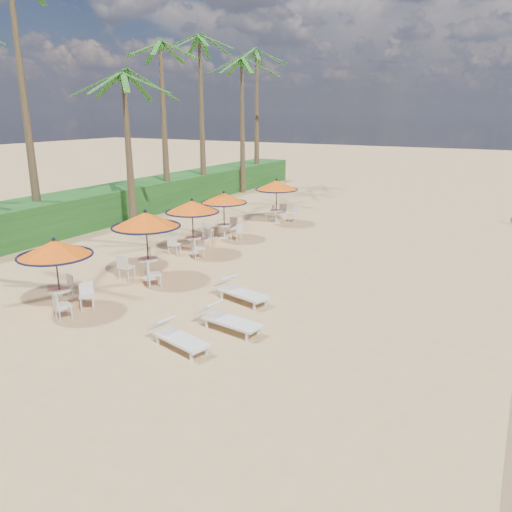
{
  "coord_description": "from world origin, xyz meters",
  "views": [
    {
      "loc": [
        7.42,
        -9.9,
        5.99
      ],
      "look_at": [
        -0.5,
        4.52,
        1.2
      ],
      "focal_mm": 35.0,
      "sensor_mm": 36.0,
      "label": 1
    }
  ],
  "objects_px": {
    "lounger_mid": "(226,318)",
    "station_4": "(277,190)",
    "station_0": "(57,257)",
    "station_2": "(192,213)",
    "lounger_far": "(239,290)",
    "lounger_near": "(176,335)",
    "station_1": "(145,228)",
    "station_3": "(224,204)"
  },
  "relations": [
    {
      "from": "station_1",
      "to": "lounger_near",
      "type": "distance_m",
      "value": 6.12
    },
    {
      "from": "station_4",
      "to": "lounger_far",
      "type": "distance_m",
      "value": 12.13
    },
    {
      "from": "lounger_near",
      "to": "lounger_mid",
      "type": "height_order",
      "value": "lounger_mid"
    },
    {
      "from": "station_2",
      "to": "station_4",
      "type": "bearing_deg",
      "value": 86.68
    },
    {
      "from": "station_0",
      "to": "lounger_mid",
      "type": "xyz_separation_m",
      "value": [
        5.24,
        1.23,
        -1.37
      ]
    },
    {
      "from": "station_0",
      "to": "station_3",
      "type": "distance_m",
      "value": 10.23
    },
    {
      "from": "station_2",
      "to": "lounger_mid",
      "type": "distance_m",
      "value": 8.29
    },
    {
      "from": "lounger_near",
      "to": "lounger_mid",
      "type": "bearing_deg",
      "value": 84.98
    },
    {
      "from": "station_0",
      "to": "lounger_far",
      "type": "relative_size",
      "value": 1.07
    },
    {
      "from": "station_1",
      "to": "station_4",
      "type": "distance_m",
      "value": 11.0
    },
    {
      "from": "station_0",
      "to": "lounger_mid",
      "type": "relative_size",
      "value": 1.1
    },
    {
      "from": "station_0",
      "to": "lounger_mid",
      "type": "distance_m",
      "value": 5.56
    },
    {
      "from": "station_4",
      "to": "station_0",
      "type": "bearing_deg",
      "value": -90.73
    },
    {
      "from": "station_2",
      "to": "station_3",
      "type": "height_order",
      "value": "station_2"
    },
    {
      "from": "lounger_mid",
      "to": "station_4",
      "type": "bearing_deg",
      "value": 118.72
    },
    {
      "from": "station_0",
      "to": "lounger_far",
      "type": "distance_m",
      "value": 5.7
    },
    {
      "from": "station_3",
      "to": "lounger_far",
      "type": "height_order",
      "value": "station_3"
    },
    {
      "from": "station_2",
      "to": "lounger_mid",
      "type": "bearing_deg",
      "value": -47.83
    },
    {
      "from": "station_1",
      "to": "station_3",
      "type": "bearing_deg",
      "value": 96.86
    },
    {
      "from": "station_0",
      "to": "station_2",
      "type": "xyz_separation_m",
      "value": [
        -0.24,
        7.28,
        0.05
      ]
    },
    {
      "from": "station_2",
      "to": "lounger_near",
      "type": "distance_m",
      "value": 9.18
    },
    {
      "from": "lounger_far",
      "to": "lounger_near",
      "type": "bearing_deg",
      "value": -70.76
    },
    {
      "from": "lounger_near",
      "to": "station_2",
      "type": "bearing_deg",
      "value": 137.41
    },
    {
      "from": "station_2",
      "to": "station_4",
      "type": "xyz_separation_m",
      "value": [
        0.43,
        7.35,
        0.03
      ]
    },
    {
      "from": "station_3",
      "to": "lounger_far",
      "type": "distance_m",
      "value": 8.53
    },
    {
      "from": "station_4",
      "to": "lounger_mid",
      "type": "xyz_separation_m",
      "value": [
        5.05,
        -13.4,
        -1.46
      ]
    },
    {
      "from": "station_3",
      "to": "station_4",
      "type": "distance_m",
      "value": 4.47
    },
    {
      "from": "station_3",
      "to": "lounger_near",
      "type": "height_order",
      "value": "station_3"
    },
    {
      "from": "station_3",
      "to": "lounger_mid",
      "type": "distance_m",
      "value": 10.74
    },
    {
      "from": "lounger_far",
      "to": "station_0",
      "type": "bearing_deg",
      "value": -127.88
    },
    {
      "from": "station_3",
      "to": "station_1",
      "type": "bearing_deg",
      "value": -83.14
    },
    {
      "from": "station_2",
      "to": "station_1",
      "type": "bearing_deg",
      "value": -81.46
    },
    {
      "from": "station_2",
      "to": "lounger_far",
      "type": "relative_size",
      "value": 1.1
    },
    {
      "from": "station_3",
      "to": "station_4",
      "type": "bearing_deg",
      "value": 81.35
    },
    {
      "from": "lounger_far",
      "to": "station_1",
      "type": "bearing_deg",
      "value": -169.2
    },
    {
      "from": "station_0",
      "to": "station_1",
      "type": "distance_m",
      "value": 3.66
    },
    {
      "from": "station_0",
      "to": "lounger_far",
      "type": "bearing_deg",
      "value": 37.35
    },
    {
      "from": "station_3",
      "to": "station_4",
      "type": "height_order",
      "value": "station_4"
    },
    {
      "from": "station_1",
      "to": "lounger_far",
      "type": "distance_m",
      "value": 4.39
    },
    {
      "from": "station_1",
      "to": "station_4",
      "type": "xyz_separation_m",
      "value": [
        -0.12,
        11.0,
        -0.11
      ]
    },
    {
      "from": "station_3",
      "to": "lounger_mid",
      "type": "bearing_deg",
      "value": -57.51
    },
    {
      "from": "station_1",
      "to": "lounger_mid",
      "type": "distance_m",
      "value": 5.71
    }
  ]
}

